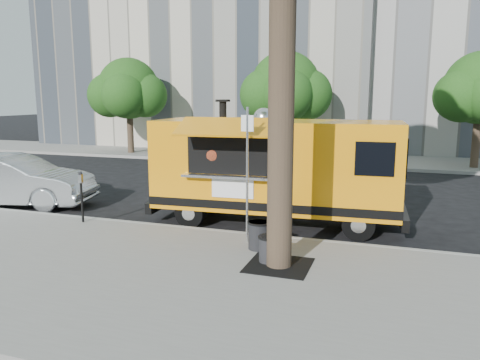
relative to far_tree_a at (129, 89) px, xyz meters
The scene contains 13 objects.
ground 16.30m from the far_tree_a, 50.89° to the right, with size 120.00×120.00×0.00m, color black.
sidewalk 19.48m from the far_tree_a, 58.47° to the right, with size 60.00×6.00×0.15m, color gray.
curb 16.99m from the far_tree_a, 52.92° to the right, with size 60.00×0.14×0.16m, color #999993.
far_sidewalk 10.73m from the far_tree_a, ahead, with size 60.00×5.00×0.15m, color gray.
tree_well 20.00m from the far_tree_a, 50.16° to the right, with size 1.20×1.20×0.02m, color black.
far_tree_a is the anchor object (origin of this frame).
far_tree_b 9.01m from the far_tree_a, ahead, with size 3.60×3.60×5.50m.
sign_post 18.14m from the far_tree_a, 50.17° to the right, with size 0.28×0.06×3.00m.
parking_meter 15.59m from the far_tree_a, 62.85° to the right, with size 0.11×0.11×1.33m.
food_truck 16.66m from the far_tree_a, 45.28° to the right, with size 6.73×3.34×3.26m.
sedan 13.12m from the far_tree_a, 74.30° to the right, with size 1.69×4.84×1.59m, color #B9BCC0.
trash_bin_left 18.89m from the far_tree_a, 50.01° to the right, with size 0.50×0.50×0.60m.
trash_bin_right 19.71m from the far_tree_a, 50.43° to the right, with size 0.44×0.44×0.53m.
Camera 1 is at (4.66, -11.18, 3.38)m, focal length 35.00 mm.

